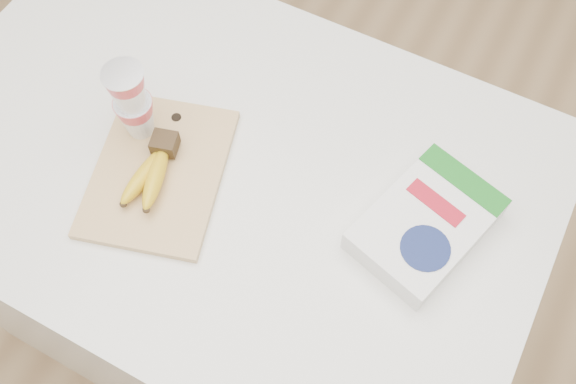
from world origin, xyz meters
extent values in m
plane|color=tan|center=(0.00, 0.00, 0.00)|extent=(4.00, 4.00, 0.00)
cube|color=white|center=(0.00, 0.00, 0.48)|extent=(1.28, 0.85, 0.96)
cube|color=tan|center=(-0.09, -0.08, 0.97)|extent=(0.32, 0.38, 0.02)
cube|color=#382816|center=(-0.10, -0.04, 1.00)|extent=(0.06, 0.06, 0.03)
ellipsoid|color=gold|center=(-0.10, -0.11, 0.99)|extent=(0.03, 0.15, 0.04)
sphere|color=#382816|center=(-0.10, -0.18, 0.99)|extent=(0.01, 0.01, 0.01)
ellipsoid|color=gold|center=(-0.08, -0.11, 1.00)|extent=(0.08, 0.15, 0.04)
sphere|color=#382816|center=(-0.05, -0.17, 1.00)|extent=(0.01, 0.01, 0.01)
cylinder|color=silver|center=(-0.17, -0.02, 1.16)|extent=(0.08, 0.08, 0.00)
cube|color=white|center=(0.41, 0.04, 0.99)|extent=(0.24, 0.30, 0.06)
cube|color=#186E1C|center=(0.44, 0.15, 1.02)|extent=(0.18, 0.09, 0.00)
cylinder|color=navy|center=(0.42, -0.01, 1.02)|extent=(0.11, 0.11, 0.00)
cube|color=#B21425|center=(0.41, 0.08, 1.02)|extent=(0.12, 0.06, 0.00)
camera|label=1|loc=(0.42, -0.51, 2.04)|focal=40.00mm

